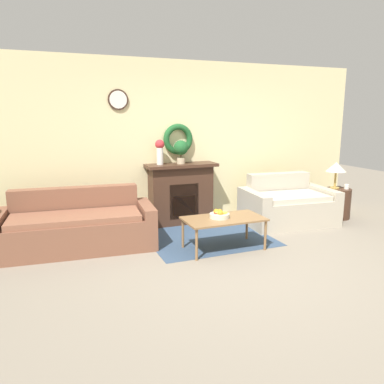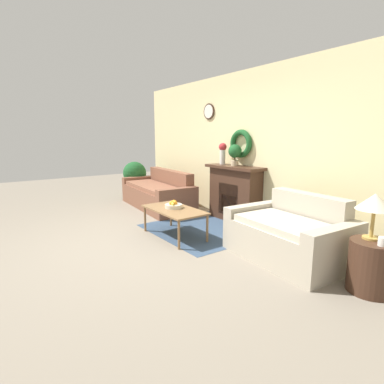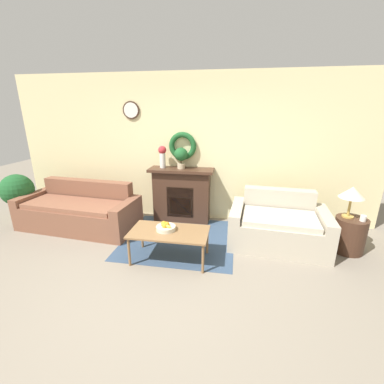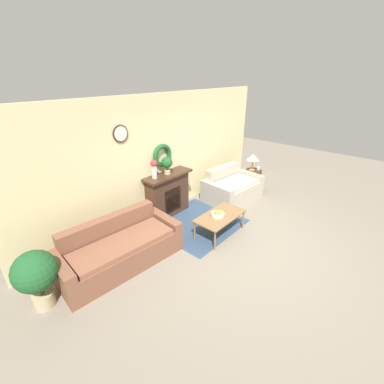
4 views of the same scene
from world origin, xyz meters
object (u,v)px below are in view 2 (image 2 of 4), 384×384
at_px(coffee_table, 174,211).
at_px(fruit_bowl, 174,205).
at_px(loveseat_right, 289,235).
at_px(table_lamp, 375,203).
at_px(potted_plant_on_mantel, 235,152).
at_px(mug, 383,242).
at_px(potted_plant_floor_by_couch, 135,175).
at_px(vase_on_mantel_left, 223,152).
at_px(fireplace, 235,193).
at_px(side_table_by_loveseat, 372,267).
at_px(couch_left, 158,194).

distance_m(coffee_table, fruit_bowl, 0.11).
bearing_deg(loveseat_right, table_lamp, 3.43).
relative_size(coffee_table, potted_plant_on_mantel, 2.83).
relative_size(mug, potted_plant_floor_by_couch, 0.09).
distance_m(mug, vase_on_mantel_left, 3.34).
height_order(fruit_bowl, potted_plant_on_mantel, potted_plant_on_mantel).
bearing_deg(fireplace, table_lamp, -14.20).
height_order(loveseat_right, table_lamp, table_lamp).
relative_size(fireplace, fruit_bowl, 4.37).
distance_m(loveseat_right, fruit_bowl, 1.80).
xyz_separation_m(fireplace, side_table_by_loveseat, (2.72, -0.72, -0.25)).
relative_size(fruit_bowl, side_table_by_loveseat, 0.51).
relative_size(loveseat_right, fruit_bowl, 5.67).
bearing_deg(coffee_table, table_lamp, 15.91).
height_order(fireplace, vase_on_mantel_left, vase_on_mantel_left).
distance_m(fruit_bowl, potted_plant_floor_by_couch, 3.19).
bearing_deg(table_lamp, couch_left, 179.34).
bearing_deg(mug, coffee_table, -167.39).
xyz_separation_m(coffee_table, fruit_bowl, (-0.06, 0.03, 0.08)).
bearing_deg(loveseat_right, coffee_table, -149.58).
bearing_deg(couch_left, side_table_by_loveseat, 3.60).
height_order(table_lamp, potted_plant_floor_by_couch, table_lamp).
height_order(side_table_by_loveseat, table_lamp, table_lamp).
height_order(side_table_by_loveseat, mug, mug).
bearing_deg(fruit_bowl, vase_on_mantel_left, 106.72).
xyz_separation_m(fruit_bowl, side_table_by_loveseat, (2.66, 0.65, -0.22)).
distance_m(table_lamp, mug, 0.38).
xyz_separation_m(mug, vase_on_mantel_left, (-3.17, 0.80, 0.68)).
distance_m(fireplace, fruit_bowl, 1.37).
bearing_deg(fruit_bowl, coffee_table, -23.01).
xyz_separation_m(fruit_bowl, potted_plant_floor_by_couch, (-3.09, 0.80, 0.10)).
relative_size(coffee_table, side_table_by_loveseat, 2.05).
relative_size(fireplace, table_lamp, 2.55).
height_order(couch_left, potted_plant_on_mantel, potted_plant_on_mantel).
distance_m(couch_left, potted_plant_on_mantel, 2.09).
height_order(side_table_by_loveseat, potted_plant_floor_by_couch, potted_plant_floor_by_couch).
bearing_deg(vase_on_mantel_left, loveseat_right, -17.71).
distance_m(coffee_table, side_table_by_loveseat, 2.69).
bearing_deg(fireplace, potted_plant_floor_by_couch, -169.37).
height_order(fireplace, potted_plant_on_mantel, potted_plant_on_mantel).
bearing_deg(side_table_by_loveseat, table_lamp, 141.34).
relative_size(vase_on_mantel_left, potted_plant_floor_by_couch, 0.44).
bearing_deg(table_lamp, potted_plant_floor_by_couch, 178.95).
height_order(fruit_bowl, table_lamp, table_lamp).
bearing_deg(fireplace, vase_on_mantel_left, 179.09).
relative_size(table_lamp, potted_plant_floor_by_couch, 0.51).
xyz_separation_m(table_lamp, potted_plant_floor_by_couch, (-5.69, 0.10, -0.32)).
distance_m(table_lamp, vase_on_mantel_left, 3.11).
bearing_deg(couch_left, fireplace, 24.32).
relative_size(loveseat_right, mug, 17.97).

